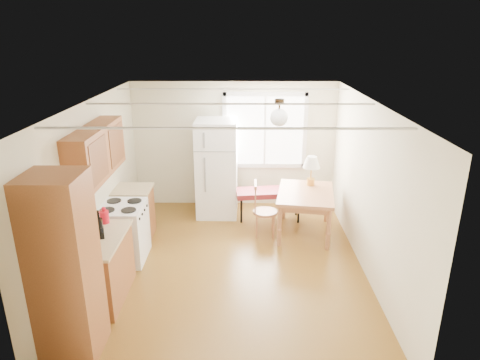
{
  "coord_description": "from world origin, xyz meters",
  "views": [
    {
      "loc": [
        0.19,
        -5.77,
        3.44
      ],
      "look_at": [
        0.13,
        0.69,
        1.15
      ],
      "focal_mm": 32.0,
      "sensor_mm": 36.0,
      "label": 1
    }
  ],
  "objects_px": {
    "bench": "(270,193)",
    "dining_table": "(305,198)",
    "refrigerator": "(217,168)",
    "chair": "(260,206)"
  },
  "relations": [
    {
      "from": "bench",
      "to": "chair",
      "type": "xyz_separation_m",
      "value": [
        -0.21,
        -0.68,
        0.03
      ]
    },
    {
      "from": "bench",
      "to": "chair",
      "type": "relative_size",
      "value": 1.38
    },
    {
      "from": "bench",
      "to": "chair",
      "type": "height_order",
      "value": "chair"
    },
    {
      "from": "bench",
      "to": "refrigerator",
      "type": "bearing_deg",
      "value": 158.95
    },
    {
      "from": "refrigerator",
      "to": "bench",
      "type": "xyz_separation_m",
      "value": [
        1.01,
        -0.25,
        -0.41
      ]
    },
    {
      "from": "dining_table",
      "to": "chair",
      "type": "distance_m",
      "value": 0.8
    },
    {
      "from": "bench",
      "to": "chair",
      "type": "bearing_deg",
      "value": -113.99
    },
    {
      "from": "bench",
      "to": "dining_table",
      "type": "xyz_separation_m",
      "value": [
        0.58,
        -0.61,
        0.15
      ]
    },
    {
      "from": "refrigerator",
      "to": "dining_table",
      "type": "relative_size",
      "value": 1.35
    },
    {
      "from": "dining_table",
      "to": "bench",
      "type": "bearing_deg",
      "value": 142.71
    }
  ]
}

